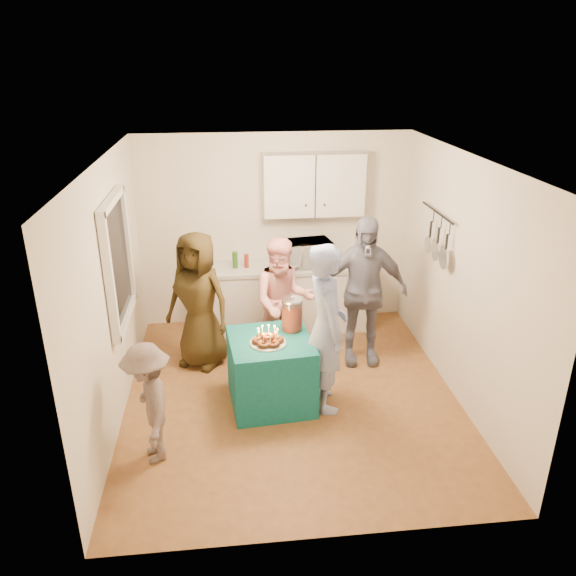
{
  "coord_description": "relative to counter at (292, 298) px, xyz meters",
  "views": [
    {
      "loc": [
        -0.62,
        -5.25,
        3.51
      ],
      "look_at": [
        0.0,
        0.35,
        1.15
      ],
      "focal_mm": 35.0,
      "sensor_mm": 36.0,
      "label": 1
    }
  ],
  "objects": [
    {
      "name": "punch_jar",
      "position": [
        -0.18,
        -1.58,
        0.5
      ],
      "size": [
        0.22,
        0.22,
        0.34
      ],
      "primitive_type": "cylinder",
      "color": "#BA2D0E",
      "rests_on": "party_table"
    },
    {
      "name": "party_table",
      "position": [
        -0.43,
        -1.79,
        -0.05
      ],
      "size": [
        0.93,
        0.93,
        0.76
      ],
      "primitive_type": "cube",
      "rotation": [
        0.0,
        0.0,
        0.09
      ],
      "color": "#0E5E5E",
      "rests_on": "floor"
    },
    {
      "name": "window_night",
      "position": [
        -1.97,
        -1.4,
        1.12
      ],
      "size": [
        0.04,
        1.0,
        1.2
      ],
      "primitive_type": "cube",
      "color": "black",
      "rests_on": "left_wall"
    },
    {
      "name": "child_near_left",
      "position": [
        -1.6,
        -2.57,
        0.16
      ],
      "size": [
        0.61,
        0.85,
        1.18
      ],
      "primitive_type": "imported",
      "rotation": [
        0.0,
        0.0,
        -1.32
      ],
      "color": "#5E4F4B",
      "rests_on": "floor"
    },
    {
      "name": "pot_rack",
      "position": [
        1.52,
        -1.0,
        1.17
      ],
      "size": [
        0.12,
        1.0,
        0.6
      ],
      "primitive_type": "cube",
      "color": "black",
      "rests_on": "right_wall"
    },
    {
      "name": "woman_back_center",
      "position": [
        -0.21,
        -0.88,
        0.35
      ],
      "size": [
        0.77,
        0.6,
        1.57
      ],
      "primitive_type": "imported",
      "rotation": [
        0.0,
        0.0,
        -0.01
      ],
      "color": "pink",
      "rests_on": "floor"
    },
    {
      "name": "back_wall",
      "position": [
        -0.2,
        0.3,
        0.87
      ],
      "size": [
        3.6,
        3.6,
        0.0
      ],
      "primitive_type": "plane",
      "color": "silver",
      "rests_on": "floor"
    },
    {
      "name": "woman_back_left",
      "position": [
        -1.2,
        -0.86,
        0.4
      ],
      "size": [
        0.97,
        0.87,
        1.67
      ],
      "primitive_type": "imported",
      "rotation": [
        0.0,
        0.0,
        -0.52
      ],
      "color": "brown",
      "rests_on": "floor"
    },
    {
      "name": "microwave",
      "position": [
        0.22,
        0.0,
        0.64
      ],
      "size": [
        0.65,
        0.49,
        0.33
      ],
      "primitive_type": "imported",
      "rotation": [
        0.0,
        0.0,
        0.16
      ],
      "color": "white",
      "rests_on": "countertop"
    },
    {
      "name": "woman_back_right",
      "position": [
        0.72,
        -1.0,
        0.49
      ],
      "size": [
        1.11,
        0.52,
        1.83
      ],
      "primitive_type": "imported",
      "rotation": [
        0.0,
        0.0,
        -0.07
      ],
      "color": "black",
      "rests_on": "floor"
    },
    {
      "name": "donut_cake",
      "position": [
        -0.47,
        -1.87,
        0.42
      ],
      "size": [
        0.38,
        0.38,
        0.18
      ],
      "primitive_type": null,
      "color": "#381C0C",
      "rests_on": "party_table"
    },
    {
      "name": "man_birthday",
      "position": [
        0.13,
        -1.89,
        0.48
      ],
      "size": [
        0.5,
        0.71,
        1.82
      ],
      "primitive_type": "imported",
      "rotation": [
        0.0,
        0.0,
        1.67
      ],
      "color": "#91A1D3",
      "rests_on": "floor"
    },
    {
      "name": "counter",
      "position": [
        0.0,
        0.0,
        0.0
      ],
      "size": [
        2.2,
        0.58,
        0.86
      ],
      "primitive_type": "cube",
      "color": "white",
      "rests_on": "floor"
    },
    {
      "name": "floor",
      "position": [
        -0.2,
        -1.7,
        -0.43
      ],
      "size": [
        4.0,
        4.0,
        0.0
      ],
      "primitive_type": "plane",
      "color": "brown",
      "rests_on": "ground"
    },
    {
      "name": "upper_cabinet",
      "position": [
        0.3,
        0.15,
        1.52
      ],
      "size": [
        1.3,
        0.3,
        0.8
      ],
      "primitive_type": "cube",
      "color": "white",
      "rests_on": "back_wall"
    },
    {
      "name": "right_wall",
      "position": [
        1.6,
        -1.7,
        0.87
      ],
      "size": [
        4.0,
        4.0,
        0.0
      ],
      "primitive_type": "plane",
      "color": "silver",
      "rests_on": "floor"
    },
    {
      "name": "ceiling",
      "position": [
        -0.2,
        -1.7,
        2.17
      ],
      "size": [
        4.0,
        4.0,
        0.0
      ],
      "primitive_type": "plane",
      "color": "white",
      "rests_on": "floor"
    },
    {
      "name": "countertop",
      "position": [
        0.0,
        -0.0,
        0.46
      ],
      "size": [
        2.24,
        0.62,
        0.05
      ],
      "primitive_type": "cube",
      "color": "beige",
      "rests_on": "counter"
    },
    {
      "name": "left_wall",
      "position": [
        -2.0,
        -1.7,
        0.87
      ],
      "size": [
        4.0,
        4.0,
        0.0
      ],
      "primitive_type": "plane",
      "color": "silver",
      "rests_on": "floor"
    }
  ]
}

